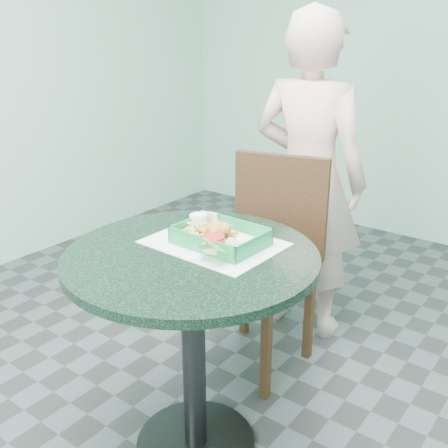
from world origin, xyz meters
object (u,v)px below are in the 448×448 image
Objects in this scene: diner_person at (308,176)px; food_basket at (221,245)px; dining_chair at (267,248)px; sauce_ramekin at (198,225)px; cafe_table at (193,305)px; crab_sandwich at (217,238)px.

diner_person is 0.89m from food_basket.
food_basket is (0.15, -0.53, 0.23)m from dining_chair.
sauce_ramekin is (0.03, -0.84, 0.02)m from diner_person.
diner_person is 0.84m from sauce_ramekin.
cafe_table is at bearing -57.14° from sauce_ramekin.
diner_person reaches higher than food_basket.
sauce_ramekin reaches higher than cafe_table.
dining_chair is 0.60m from food_basket.
food_basket is 0.04m from crab_sandwich.
crab_sandwich reaches higher than cafe_table.
cafe_table is 0.24m from crab_sandwich.
cafe_table is at bearing 92.62° from diner_person.
dining_chair is at bearing 106.26° from food_basket.
diner_person is (-0.12, 0.98, 0.20)m from cafe_table.
dining_chair is 3.34× the size of food_basket.
diner_person is 25.15× the size of sauce_ramekin.
crab_sandwich is 1.97× the size of sauce_ramekin.
diner_person is 12.74× the size of crab_sandwich.
crab_sandwich reaches higher than sauce_ramekin.
food_basket is 0.13m from sauce_ramekin.
food_basket is at bearing -14.96° from sauce_ramekin.
crab_sandwich is at bearing -23.36° from sauce_ramekin.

